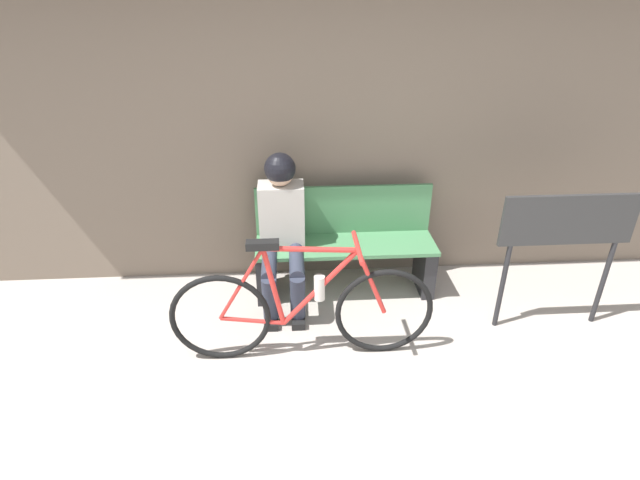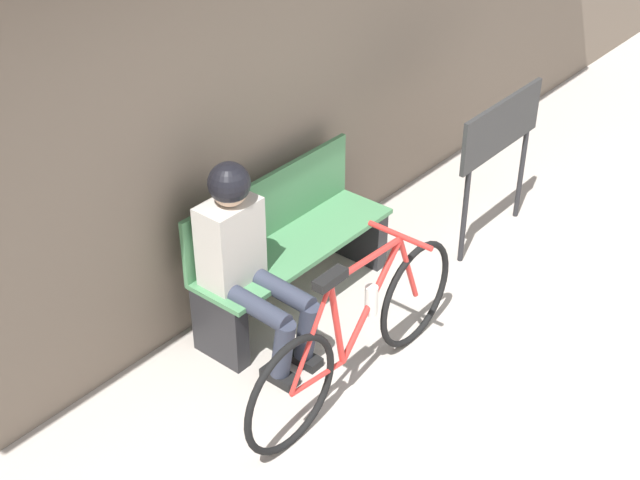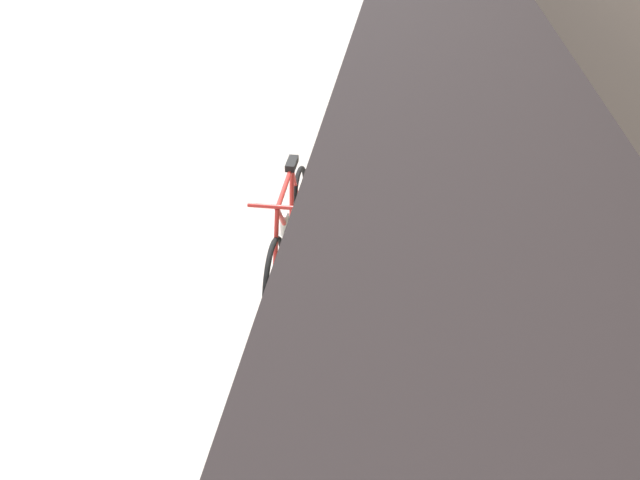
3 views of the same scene
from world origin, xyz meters
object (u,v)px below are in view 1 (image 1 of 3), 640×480
at_px(park_bench_near, 345,247).
at_px(person_seated, 282,222).
at_px(bicycle, 303,310).
at_px(signboard, 567,230).

bearing_deg(park_bench_near, person_seated, -166.36).
distance_m(park_bench_near, bicycle, 0.88).
xyz_separation_m(park_bench_near, bicycle, (-0.36, -0.80, -0.01)).
distance_m(bicycle, signboard, 1.86).
distance_m(person_seated, signboard, 1.98).
relative_size(bicycle, signboard, 1.68).
xyz_separation_m(bicycle, person_seated, (-0.13, 0.68, 0.31)).
bearing_deg(person_seated, signboard, -13.21).
bearing_deg(signboard, person_seated, 166.79).
relative_size(person_seated, signboard, 1.14).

